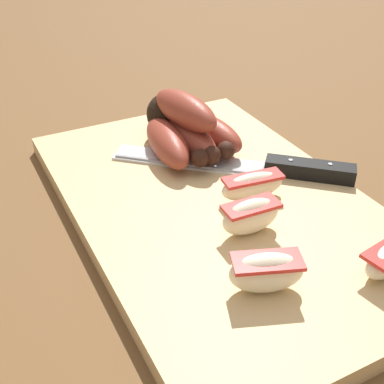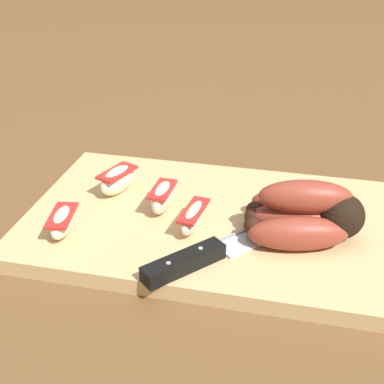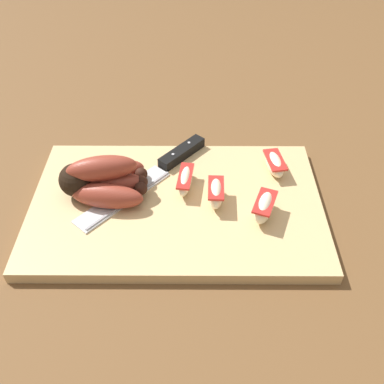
{
  "view_description": "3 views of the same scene",
  "coord_description": "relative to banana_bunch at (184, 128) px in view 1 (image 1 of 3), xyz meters",
  "views": [
    {
      "loc": [
        -0.37,
        0.24,
        0.32
      ],
      "look_at": [
        0.02,
        0.04,
        0.04
      ],
      "focal_mm": 47.74,
      "sensor_mm": 36.0,
      "label": 1
    },
    {
      "loc": [
        0.12,
        -0.55,
        0.37
      ],
      "look_at": [
        -0.0,
        -0.0,
        0.06
      ],
      "focal_mm": 48.79,
      "sensor_mm": 36.0,
      "label": 2
    },
    {
      "loc": [
        -0.01,
        0.5,
        0.51
      ],
      "look_at": [
        -0.01,
        0.02,
        0.05
      ],
      "focal_mm": 40.59,
      "sensor_mm": 36.0,
      "label": 3
    }
  ],
  "objects": [
    {
      "name": "chefs_knife",
      "position": [
        -0.09,
        -0.06,
        -0.02
      ],
      "size": [
        0.21,
        0.23,
        0.02
      ],
      "color": "silver",
      "rests_on": "cutting_board"
    },
    {
      "name": "apple_wedge_middle",
      "position": [
        -0.13,
        -0.01,
        -0.01
      ],
      "size": [
        0.03,
        0.07,
        0.03
      ],
      "color": "#F4E5C1",
      "rests_on": "cutting_board"
    },
    {
      "name": "ground_plane",
      "position": [
        -0.14,
        0.01,
        -0.05
      ],
      "size": [
        6.0,
        6.0,
        0.0
      ],
      "primitive_type": "plane",
      "color": "brown"
    },
    {
      "name": "apple_wedge_near",
      "position": [
        -0.18,
        0.02,
        -0.01
      ],
      "size": [
        0.03,
        0.06,
        0.04
      ],
      "color": "#F4E5C1",
      "rests_on": "cutting_board"
    },
    {
      "name": "apple_wedge_far",
      "position": [
        -0.25,
        0.05,
        -0.01
      ],
      "size": [
        0.05,
        0.07,
        0.04
      ],
      "color": "#F4E5C1",
      "rests_on": "cutting_board"
    },
    {
      "name": "banana_bunch",
      "position": [
        0.0,
        0.0,
        0.0
      ],
      "size": [
        0.14,
        0.12,
        0.07
      ],
      "color": "black",
      "rests_on": "cutting_board"
    },
    {
      "name": "cutting_board",
      "position": [
        -0.12,
        0.02,
        -0.04
      ],
      "size": [
        0.47,
        0.29,
        0.02
      ],
      "primitive_type": "cube",
      "color": "tan",
      "rests_on": "ground_plane"
    }
  ]
}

